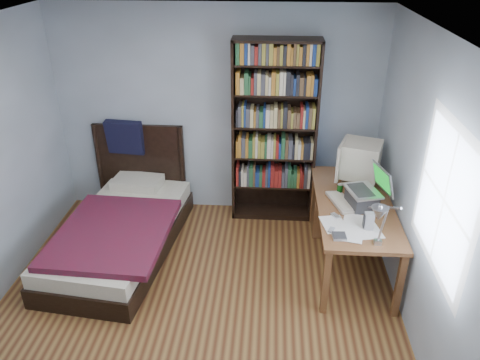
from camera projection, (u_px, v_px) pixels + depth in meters
The scene contains 14 objects.
room at pixel (190, 204), 3.64m from camera, with size 4.20×4.24×2.50m.
desk at pixel (345, 206), 5.25m from camera, with size 0.75×1.66×0.73m.
crt_monitor at pixel (358, 160), 4.96m from camera, with size 0.52×0.48×0.48m.
laptop at pixel (364, 196), 4.58m from camera, with size 0.44×0.43×0.44m.
desk_lamp at pixel (380, 216), 3.50m from camera, with size 0.25×0.54×0.64m.
keyboard at pixel (341, 202), 4.67m from camera, with size 0.17×0.43×0.03m, color #BCAF9D.
speaker at pixel (369, 221), 4.25m from camera, with size 0.08×0.08×0.16m, color gray.
soda_can at pixel (340, 189), 4.84m from camera, with size 0.06×0.06×0.11m, color #07330C.
mouse at pixel (349, 190), 4.91m from camera, with size 0.06×0.10×0.03m, color silver.
phone_silver at pixel (335, 216), 4.46m from camera, with size 0.05×0.10×0.02m, color silver.
phone_grey at pixel (331, 230), 4.24m from camera, with size 0.04×0.09×0.02m, color gray.
external_drive at pixel (339, 236), 4.15m from camera, with size 0.12×0.12×0.02m, color gray.
bookshelf at pixel (274, 134), 5.39m from camera, with size 0.97×0.30×2.16m.
bed at pixel (122, 227), 5.17m from camera, with size 1.28×2.20×1.16m.
Camera 1 is at (0.64, -3.11, 3.11)m, focal length 35.00 mm.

